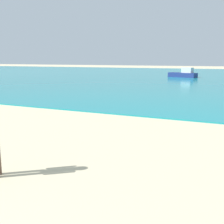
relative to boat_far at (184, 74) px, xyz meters
name	(u,v)px	position (x,y,z in m)	size (l,w,h in m)	color
water	(215,76)	(3.54, 4.08, -0.46)	(160.00, 60.00, 0.06)	teal
boat_far	(184,74)	(0.00, 0.00, 0.00)	(3.84, 2.22, 1.24)	navy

